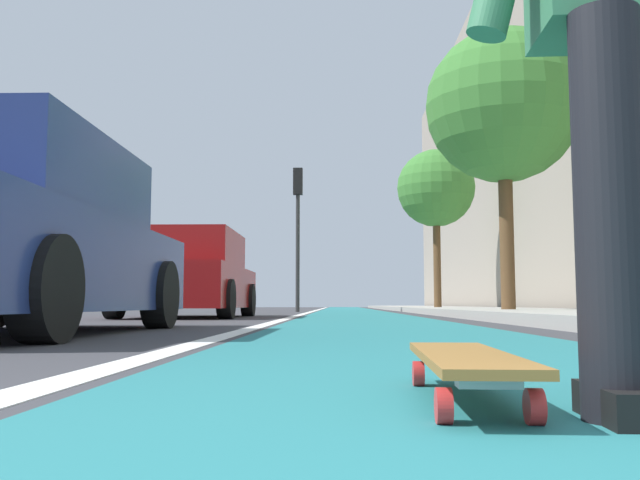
{
  "coord_description": "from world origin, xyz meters",
  "views": [
    {
      "loc": [
        -0.43,
        0.39,
        0.23
      ],
      "look_at": [
        11.48,
        0.72,
        1.36
      ],
      "focal_mm": 38.12,
      "sensor_mm": 36.0,
      "label": 1
    }
  ],
  "objects_px": {
    "parked_car_mid": "(188,277)",
    "street_tree_far": "(436,189)",
    "street_tree_mid": "(503,107)",
    "skateboard": "(465,362)",
    "parked_car_near": "(10,241)",
    "traffic_light": "(298,212)"
  },
  "relations": [
    {
      "from": "parked_car_mid",
      "to": "street_tree_far",
      "type": "xyz_separation_m",
      "value": [
        9.77,
        -5.71,
        3.18
      ]
    },
    {
      "from": "street_tree_mid",
      "to": "skateboard",
      "type": "bearing_deg",
      "value": 165.57
    },
    {
      "from": "skateboard",
      "to": "parked_car_near",
      "type": "distance_m",
      "value": 4.51
    },
    {
      "from": "parked_car_mid",
      "to": "street_tree_mid",
      "type": "relative_size",
      "value": 0.76
    },
    {
      "from": "street_tree_mid",
      "to": "parked_car_near",
      "type": "bearing_deg",
      "value": 142.99
    },
    {
      "from": "parked_car_near",
      "to": "street_tree_far",
      "type": "bearing_deg",
      "value": -19.0
    },
    {
      "from": "parked_car_mid",
      "to": "traffic_light",
      "type": "relative_size",
      "value": 0.95
    },
    {
      "from": "street_tree_mid",
      "to": "street_tree_far",
      "type": "relative_size",
      "value": 1.05
    },
    {
      "from": "street_tree_far",
      "to": "skateboard",
      "type": "bearing_deg",
      "value": 171.91
    },
    {
      "from": "parked_car_mid",
      "to": "street_tree_far",
      "type": "height_order",
      "value": "street_tree_far"
    },
    {
      "from": "skateboard",
      "to": "street_tree_mid",
      "type": "distance_m",
      "value": 11.93
    },
    {
      "from": "traffic_light",
      "to": "street_tree_mid",
      "type": "xyz_separation_m",
      "value": [
        -7.58,
        -4.32,
        0.96
      ]
    },
    {
      "from": "skateboard",
      "to": "parked_car_mid",
      "type": "distance_m",
      "value": 10.47
    },
    {
      "from": "parked_car_near",
      "to": "traffic_light",
      "type": "relative_size",
      "value": 0.94
    },
    {
      "from": "parked_car_near",
      "to": "skateboard",
      "type": "bearing_deg",
      "value": -141.12
    },
    {
      "from": "skateboard",
      "to": "parked_car_mid",
      "type": "height_order",
      "value": "parked_car_mid"
    },
    {
      "from": "parked_car_mid",
      "to": "street_tree_far",
      "type": "relative_size",
      "value": 0.79
    },
    {
      "from": "parked_car_near",
      "to": "parked_car_mid",
      "type": "xyz_separation_m",
      "value": [
        6.57,
        0.09,
        -0.01
      ]
    },
    {
      "from": "parked_car_near",
      "to": "street_tree_far",
      "type": "relative_size",
      "value": 0.79
    },
    {
      "from": "traffic_light",
      "to": "street_tree_far",
      "type": "height_order",
      "value": "street_tree_far"
    },
    {
      "from": "traffic_light",
      "to": "street_tree_far",
      "type": "bearing_deg",
      "value": -73.36
    },
    {
      "from": "traffic_light",
      "to": "street_tree_far",
      "type": "xyz_separation_m",
      "value": [
        1.29,
        -4.32,
        0.91
      ]
    }
  ]
}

